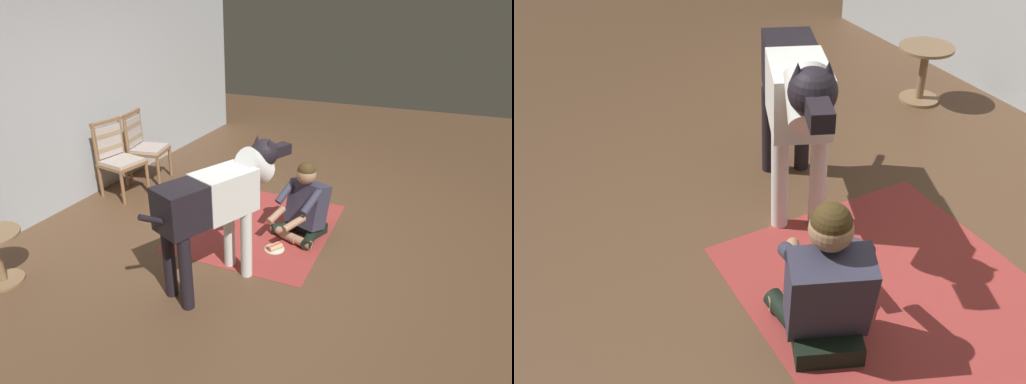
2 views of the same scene
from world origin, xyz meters
The scene contains 6 objects.
ground_plane centered at (0.00, 0.00, 0.00)m, with size 13.68×13.68×0.00m, color brown.
area_rug centered at (0.13, 0.10, 0.00)m, with size 1.81×1.57×0.01m, color #9C3531.
person_sitting_on_floor centered at (0.15, -0.41, 0.35)m, with size 0.73×0.62×0.84m.
large_dog centered at (-0.91, 0.03, 0.81)m, with size 1.51×0.75×1.24m.
hot_dog_on_plate centered at (-0.26, -0.24, 0.03)m, with size 0.21×0.21×0.06m.
round_side_table centered at (-1.76, 1.84, 0.30)m, with size 0.47×0.47×0.50m.
Camera 2 is at (1.84, -1.63, 2.35)m, focal length 41.14 mm.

